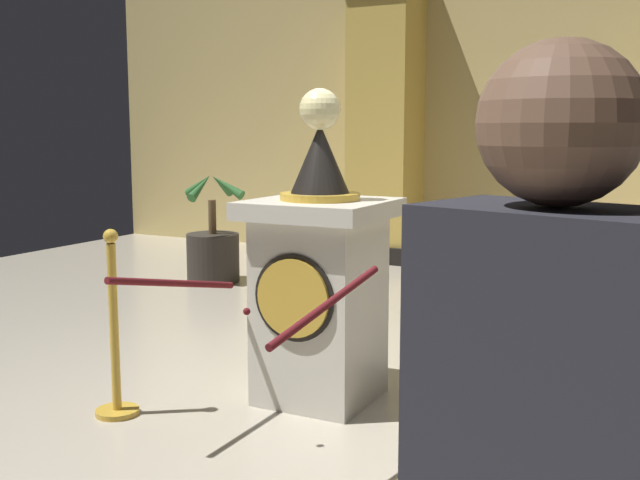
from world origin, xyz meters
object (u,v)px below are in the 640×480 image
Objects in this scene: pedestal_clock at (320,280)px; potted_palm_left at (213,250)px; stanchion_near at (115,351)px; stanchion_far at (419,420)px.

pedestal_clock is 3.71m from potted_palm_left.
stanchion_near reaches higher than stanchion_far.
potted_palm_left reaches higher than stanchion_near.
potted_palm_left is (-1.71, 3.36, -0.04)m from stanchion_near.
stanchion_far is 0.86× the size of potted_palm_left.
stanchion_near is 1.06× the size of stanchion_far.
pedestal_clock reaches higher than stanchion_near.
stanchion_far is 4.97m from potted_palm_left.
pedestal_clock reaches higher than potted_palm_left.
stanchion_near is (-0.88, -0.74, -0.35)m from pedestal_clock.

